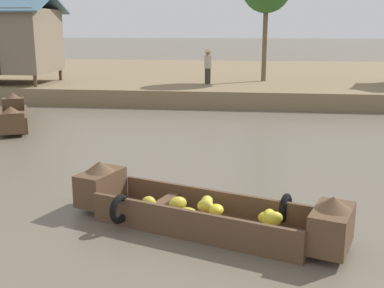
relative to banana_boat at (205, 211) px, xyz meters
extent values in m
plane|color=#665B4C|center=(-0.11, 4.15, -0.33)|extent=(300.00, 300.00, 0.00)
cube|color=#7F6B4C|center=(-0.11, 22.43, 0.05)|extent=(160.00, 20.00, 0.75)
cube|color=brown|center=(-0.03, 0.01, -0.27)|extent=(3.96, 2.35, 0.12)
cube|color=brown|center=(0.15, 0.52, 0.00)|extent=(3.61, 1.33, 0.40)
cube|color=brown|center=(-0.21, -0.50, 0.00)|extent=(3.61, 1.33, 0.40)
cube|color=brown|center=(2.02, -0.70, 0.10)|extent=(0.85, 1.11, 0.62)
cone|color=brown|center=(2.02, -0.70, 0.51)|extent=(0.71, 0.71, 0.20)
cube|color=brown|center=(-2.08, 0.73, 0.10)|extent=(0.85, 1.11, 0.62)
cone|color=brown|center=(-2.08, 0.73, 0.51)|extent=(0.71, 0.71, 0.20)
cube|color=brown|center=(-0.80, 0.28, 0.02)|extent=(0.53, 1.05, 0.05)
torus|color=black|center=(1.39, 0.22, 0.04)|extent=(0.29, 0.53, 0.52)
torus|color=black|center=(-1.45, -0.19, 0.04)|extent=(0.29, 0.53, 0.52)
ellipsoid|color=gold|center=(-0.48, 0.03, 0.09)|extent=(0.40, 0.37, 0.26)
ellipsoid|color=gold|center=(0.03, -0.01, 0.10)|extent=(0.35, 0.33, 0.21)
ellipsoid|color=yellow|center=(0.99, -0.70, -0.03)|extent=(0.32, 0.34, 0.22)
ellipsoid|color=yellow|center=(1.16, -0.28, 0.04)|extent=(0.35, 0.26, 0.23)
ellipsoid|color=yellow|center=(-0.01, 0.06, 0.07)|extent=(0.34, 0.35, 0.20)
ellipsoid|color=yellow|center=(1.04, -0.13, -0.02)|extent=(0.28, 0.24, 0.21)
ellipsoid|color=gold|center=(-1.01, 0.12, 0.04)|extent=(0.33, 0.29, 0.26)
ellipsoid|color=yellow|center=(0.20, -0.08, 0.06)|extent=(0.34, 0.35, 0.20)
ellipsoid|color=yellow|center=(1.10, -0.12, 0.02)|extent=(0.28, 0.35, 0.22)
ellipsoid|color=gold|center=(1.14, -0.24, -0.01)|extent=(0.38, 0.32, 0.18)
ellipsoid|color=gold|center=(0.95, -0.69, -0.06)|extent=(0.36, 0.36, 0.19)
ellipsoid|color=gold|center=(-0.27, -0.19, 0.03)|extent=(0.36, 0.27, 0.18)
ellipsoid|color=yellow|center=(0.02, 0.19, 0.10)|extent=(0.23, 0.33, 0.20)
cube|color=brown|center=(-7.57, 7.88, -0.27)|extent=(2.14, 3.03, 0.12)
cube|color=brown|center=(-7.95, 7.69, 0.00)|extent=(1.37, 2.65, 0.42)
cube|color=brown|center=(-7.19, 8.07, 0.00)|extent=(1.37, 2.65, 0.42)
cube|color=brown|center=(-8.32, 9.40, 0.13)|extent=(0.93, 0.78, 0.67)
cone|color=brown|center=(-8.32, 9.40, 0.56)|extent=(0.75, 0.75, 0.20)
cube|color=brown|center=(-6.81, 6.36, 0.13)|extent=(0.93, 0.78, 0.67)
cone|color=brown|center=(-6.81, 6.36, 0.56)|extent=(0.75, 0.75, 0.20)
cube|color=brown|center=(-7.29, 7.32, 0.02)|extent=(0.84, 0.55, 0.05)
cylinder|color=#4C3826|center=(-9.16, 13.16, 0.69)|extent=(0.16, 0.16, 0.54)
cylinder|color=#4C3826|center=(-9.16, 16.11, 0.69)|extent=(0.16, 0.16, 0.54)
cube|color=#7A6B56|center=(-11.10, 14.64, 2.45)|extent=(4.27, 3.35, 2.98)
cube|color=slate|center=(-11.10, 15.48, 4.22)|extent=(4.97, 2.17, 0.99)
cylinder|color=brown|center=(1.28, 17.08, 2.50)|extent=(0.24, 0.24, 4.16)
cylinder|color=#332D28|center=(-1.43, 15.41, 0.80)|extent=(0.28, 0.28, 0.75)
cylinder|color=#B7AD99|center=(-1.43, 15.41, 1.47)|extent=(0.34, 0.34, 0.60)
sphere|color=#9E7556|center=(-1.43, 15.41, 1.89)|extent=(0.22, 0.22, 0.22)
cone|color=tan|center=(-1.43, 15.41, 2.01)|extent=(0.44, 0.44, 0.14)
camera|label=1|loc=(0.76, -7.67, 3.07)|focal=44.63mm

